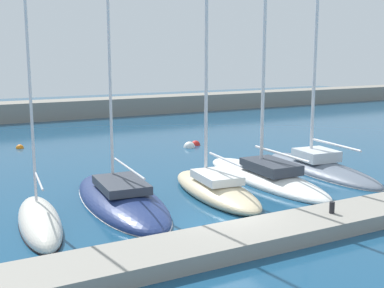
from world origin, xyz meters
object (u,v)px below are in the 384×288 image
(sailboat_navy_third, at_px, (121,198))
(mooring_buoy_orange, at_px, (20,148))
(sailboat_white_fifth, at_px, (265,174))
(sailboat_ivory_second, at_px, (39,221))
(sailboat_sand_fourth, at_px, (215,187))
(mooring_buoy_red, at_px, (196,145))
(dock_bollard, at_px, (332,208))
(mooring_buoy_white, at_px, (189,147))
(sailboat_slate_sixth, at_px, (320,165))

(sailboat_navy_third, height_order, mooring_buoy_orange, sailboat_navy_third)
(sailboat_navy_third, xyz_separation_m, sailboat_white_fifth, (7.90, 0.18, 0.14))
(sailboat_ivory_second, xyz_separation_m, sailboat_sand_fourth, (8.06, 0.47, 0.18))
(mooring_buoy_red, bearing_deg, mooring_buoy_orange, 157.11)
(sailboat_white_fifth, height_order, mooring_buoy_orange, sailboat_white_fifth)
(sailboat_white_fifth, bearing_deg, sailboat_sand_fourth, 109.28)
(sailboat_navy_third, relative_size, mooring_buoy_red, 31.53)
(sailboat_ivory_second, relative_size, dock_bollard, 25.31)
(sailboat_ivory_second, height_order, sailboat_navy_third, sailboat_navy_third)
(sailboat_sand_fourth, relative_size, mooring_buoy_red, 21.08)
(sailboat_sand_fourth, distance_m, dock_bollard, 6.04)
(dock_bollard, bearing_deg, mooring_buoy_white, 79.83)
(sailboat_ivory_second, relative_size, mooring_buoy_white, 13.77)
(sailboat_white_fifth, distance_m, dock_bollard, 7.23)
(sailboat_sand_fourth, height_order, mooring_buoy_red, sailboat_sand_fourth)
(sailboat_navy_third, bearing_deg, sailboat_white_fifth, -84.05)
(sailboat_navy_third, relative_size, mooring_buoy_white, 25.59)
(sailboat_navy_third, height_order, sailboat_white_fifth, sailboat_navy_third)
(sailboat_sand_fourth, relative_size, sailboat_white_fifth, 0.73)
(sailboat_slate_sixth, height_order, mooring_buoy_white, sailboat_slate_sixth)
(sailboat_slate_sixth, relative_size, dock_bollard, 44.54)
(sailboat_white_fifth, bearing_deg, mooring_buoy_orange, 34.07)
(sailboat_navy_third, bearing_deg, mooring_buoy_white, -36.64)
(sailboat_navy_third, relative_size, mooring_buoy_orange, 38.95)
(mooring_buoy_red, bearing_deg, sailboat_ivory_second, -138.12)
(sailboat_ivory_second, height_order, mooring_buoy_red, sailboat_ivory_second)
(sailboat_sand_fourth, xyz_separation_m, mooring_buoy_red, (5.40, 11.59, -0.39))
(sailboat_white_fifth, bearing_deg, mooring_buoy_red, -7.28)
(mooring_buoy_red, height_order, mooring_buoy_orange, mooring_buoy_red)
(sailboat_ivory_second, bearing_deg, dock_bollard, -112.30)
(sailboat_ivory_second, xyz_separation_m, dock_bollard, (9.63, -5.35, 0.56))
(sailboat_white_fifth, distance_m, sailboat_slate_sixth, 3.99)
(mooring_buoy_white, xyz_separation_m, mooring_buoy_red, (0.80, 0.57, 0.00))
(sailboat_ivory_second, relative_size, mooring_buoy_red, 16.96)
(mooring_buoy_orange, height_order, dock_bollard, dock_bollard)
(sailboat_sand_fourth, xyz_separation_m, sailboat_slate_sixth, (7.60, 1.34, -0.07))
(sailboat_navy_third, xyz_separation_m, mooring_buoy_red, (9.67, 10.67, -0.23))
(mooring_buoy_white, distance_m, dock_bollard, 17.13)
(sailboat_slate_sixth, relative_size, mooring_buoy_red, 29.85)
(mooring_buoy_red, bearing_deg, dock_bollard, -102.39)
(sailboat_ivory_second, bearing_deg, sailboat_white_fifth, -75.57)
(sailboat_navy_third, height_order, dock_bollard, sailboat_navy_third)
(sailboat_slate_sixth, bearing_deg, mooring_buoy_orange, 47.00)
(sailboat_sand_fourth, bearing_deg, sailboat_ivory_second, 99.05)
(sailboat_navy_third, distance_m, mooring_buoy_orange, 15.47)
(sailboat_sand_fourth, xyz_separation_m, dock_bollard, (1.57, -5.82, 0.38))
(sailboat_slate_sixth, bearing_deg, sailboat_navy_third, 97.20)
(sailboat_navy_third, distance_m, dock_bollard, 8.94)
(sailboat_ivory_second, relative_size, sailboat_sand_fourth, 0.80)
(mooring_buoy_orange, xyz_separation_m, dock_bollard, (7.36, -22.14, 0.77))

